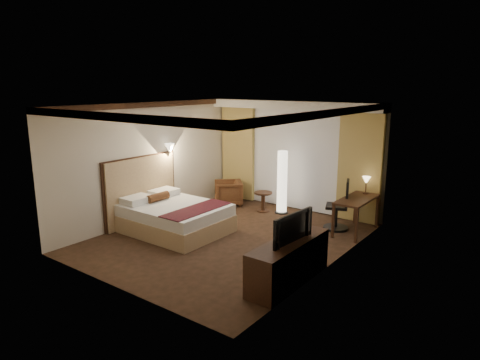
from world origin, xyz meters
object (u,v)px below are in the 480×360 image
Objects in this scene: office_chair at (337,205)px; dresser at (289,262)px; bed at (175,218)px; floor_lamp at (282,182)px; armchair at (228,192)px; television at (288,223)px; desk at (356,215)px; side_table at (263,202)px.

office_chair is 2.87m from dresser.
bed is 1.34× the size of floor_lamp.
armchair is 4.60m from dresser.
floor_lamp is 0.87× the size of dresser.
dresser is at bearing -101.97° from office_chair.
dresser is 0.63m from television.
office_chair is 1.13× the size of television.
office_chair reaches higher than television.
desk is 2.88m from dresser.
desk is (3.10, 2.25, 0.07)m from bed.
side_table is at bearing -160.39° from floor_lamp.
bed is at bearing -162.04° from office_chair.
television reaches higher than dresser.
office_chair reaches higher than armchair.
office_chair is (3.07, -0.11, 0.20)m from armchair.
side_table is 2.44m from desk.
side_table is (1.06, 0.05, -0.11)m from armchair.
bed is 2.79m from floor_lamp.
dresser is (0.05, -2.88, -0.03)m from desk.
bed is 1.88× the size of office_chair.
armchair is (-0.38, 2.31, 0.05)m from bed.
bed is at bearing -33.40° from armchair.
television is (0.02, -2.88, 0.60)m from desk.
desk is at bearing -2.67° from side_table.
armchair is 3.49m from desk.
armchair is 1.43× the size of side_table.
side_table is 0.50× the size of television.
floor_lamp is (1.11, 2.52, 0.47)m from bed.
floor_lamp is at bearing 55.18° from armchair.
office_chair reaches higher than bed.
television is at bearing -11.37° from bed.
television is (-0.03, 0.00, 0.63)m from dresser.
floor_lamp is at bearing 122.97° from dresser.
bed is 2.34m from armchair.
dresser is at bearing -85.31° from television.
bed is 3.25m from television.
bed is 3.83m from desk.
floor_lamp reaches higher than television.
television is at bearing -57.42° from floor_lamp.
side_table is at bearing 44.01° from television.
side_table is at bearing 74.11° from bed.
bed is at bearing 168.74° from dresser.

